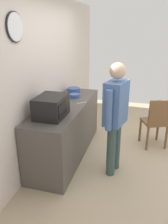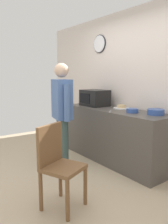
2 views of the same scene
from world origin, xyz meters
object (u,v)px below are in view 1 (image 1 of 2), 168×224
(cereal_bowl, at_px, (74,96))
(person_standing, at_px, (115,112))
(fork_utensil, at_px, (82,103))
(wooden_chair, at_px, (156,121))
(spoon_utensil, at_px, (65,97))
(microwave, at_px, (51,107))
(salad_bowl, at_px, (73,90))
(sandwich_plate, at_px, (57,102))

(cereal_bowl, height_order, person_standing, person_standing)
(fork_utensil, height_order, wooden_chair, wooden_chair)
(cereal_bowl, height_order, wooden_chair, cereal_bowl)
(wooden_chair, bearing_deg, cereal_bowl, 98.87)
(cereal_bowl, xyz_separation_m, spoon_utensil, (-0.06, 0.15, -0.03))
(cereal_bowl, xyz_separation_m, person_standing, (-0.72, -0.84, 0.03))
(microwave, height_order, wooden_chair, microwave)
(salad_bowl, relative_size, person_standing, 0.15)
(microwave, bearing_deg, cereal_bowl, -1.79)
(salad_bowl, distance_m, person_standing, 1.43)
(salad_bowl, height_order, cereal_bowl, salad_bowl)
(fork_utensil, bearing_deg, sandwich_plate, 109.22)
(microwave, distance_m, sandwich_plate, 0.59)
(sandwich_plate, relative_size, wooden_chair, 0.30)
(salad_bowl, distance_m, spoon_utensil, 0.40)
(cereal_bowl, bearing_deg, sandwich_plate, 156.87)
(microwave, xyz_separation_m, fork_utensil, (0.69, -0.24, -0.15))
(salad_bowl, xyz_separation_m, spoon_utensil, (-0.40, 0.02, -0.04))
(sandwich_plate, distance_m, cereal_bowl, 0.44)
(salad_bowl, bearing_deg, sandwich_plate, 176.29)
(spoon_utensil, relative_size, wooden_chair, 0.18)
(cereal_bowl, distance_m, fork_utensil, 0.35)
(microwave, bearing_deg, wooden_chair, -51.24)
(cereal_bowl, relative_size, fork_utensil, 1.08)
(sandwich_plate, relative_size, salad_bowl, 1.14)
(cereal_bowl, distance_m, wooden_chair, 1.53)
(fork_utensil, height_order, spoon_utensil, same)
(cereal_bowl, bearing_deg, spoon_utensil, 112.61)
(salad_bowl, bearing_deg, fork_utensil, -150.85)
(wooden_chair, bearing_deg, sandwich_plate, 111.29)
(person_standing, distance_m, wooden_chair, 1.22)
(fork_utensil, relative_size, wooden_chair, 0.18)
(person_standing, xyz_separation_m, wooden_chair, (0.94, -0.62, -0.45))
(microwave, bearing_deg, person_standing, -73.84)
(sandwich_plate, height_order, person_standing, person_standing)
(spoon_utensil, bearing_deg, salad_bowl, -3.52)
(spoon_utensil, distance_m, wooden_chair, 1.68)
(spoon_utensil, height_order, person_standing, person_standing)
(sandwich_plate, height_order, spoon_utensil, sandwich_plate)
(fork_utensil, relative_size, person_standing, 0.10)
(sandwich_plate, xyz_separation_m, fork_utensil, (0.14, -0.39, -0.01))
(salad_bowl, bearing_deg, wooden_chair, -93.85)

